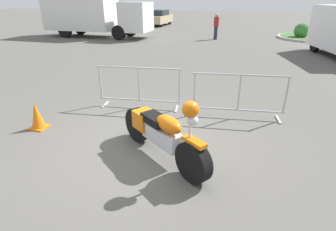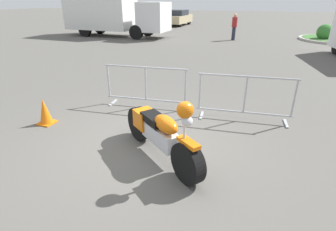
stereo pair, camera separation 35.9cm
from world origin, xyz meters
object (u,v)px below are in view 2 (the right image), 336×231
object	(u,v)px
parked_car_green	(153,18)
pedestrian	(234,26)
motorcycle	(160,133)
crowd_barrier_near	(146,86)
crowd_barrier_far	(245,98)
box_truck	(111,13)
parked_car_tan	(178,18)
traffic_cone	(45,112)
parked_car_black	(129,17)

from	to	relation	value
parked_car_green	pedestrian	size ratio (longest dim) A/B	2.44
motorcycle	crowd_barrier_near	bearing A→B (deg)	157.59
crowd_barrier_near	crowd_barrier_far	xyz separation A→B (m)	(2.47, 0.00, 0.00)
box_truck	pedestrian	bearing A→B (deg)	7.06
parked_car_tan	pedestrian	world-z (taller)	pedestrian
crowd_barrier_far	pedestrian	size ratio (longest dim) A/B	1.27
box_truck	traffic_cone	distance (m)	15.18
motorcycle	parked_car_tan	world-z (taller)	parked_car_tan
crowd_barrier_far	traffic_cone	distance (m)	4.53
crowd_barrier_far	parked_car_tan	world-z (taller)	parked_car_tan
crowd_barrier_near	traffic_cone	bearing A→B (deg)	-134.85
parked_car_green	crowd_barrier_near	bearing A→B (deg)	-156.02
motorcycle	traffic_cone	distance (m)	2.98
parked_car_tan	pedestrian	size ratio (longest dim) A/B	2.67
crowd_barrier_near	crowd_barrier_far	distance (m)	2.47
crowd_barrier_far	traffic_cone	size ratio (longest dim) A/B	3.65
crowd_barrier_near	box_truck	distance (m)	14.52
parked_car_black	parked_car_tan	size ratio (longest dim) A/B	0.91
parked_car_tan	pedestrian	bearing A→B (deg)	-140.76
box_truck	parked_car_green	xyz separation A→B (m)	(-0.89, 9.72, -0.93)
parked_car_black	parked_car_green	world-z (taller)	parked_car_green
parked_car_tan	motorcycle	bearing A→B (deg)	-161.34
parked_car_black	pedestrian	size ratio (longest dim) A/B	2.42
crowd_barrier_far	box_truck	bearing A→B (deg)	131.70
crowd_barrier_near	traffic_cone	xyz separation A→B (m)	(-1.71, -1.72, -0.26)
motorcycle	crowd_barrier_far	size ratio (longest dim) A/B	0.90
crowd_barrier_far	parked_car_green	xyz separation A→B (m)	(-11.53, 21.67, 0.15)
motorcycle	parked_car_tan	distance (m)	24.89
traffic_cone	crowd_barrier_near	bearing A→B (deg)	45.15
parked_car_green	box_truck	bearing A→B (deg)	-173.50
box_truck	parked_car_green	size ratio (longest dim) A/B	1.87
motorcycle	box_truck	size ratio (longest dim) A/B	0.25
crowd_barrier_near	parked_car_green	size ratio (longest dim) A/B	0.52
crowd_barrier_near	traffic_cone	world-z (taller)	crowd_barrier_near
parked_car_black	traffic_cone	distance (m)	25.50
motorcycle	pedestrian	distance (m)	15.06
parked_car_black	parked_car_tan	world-z (taller)	parked_car_tan
motorcycle	crowd_barrier_near	xyz separation A→B (m)	(-1.23, 2.12, 0.06)
parked_car_green	parked_car_tan	xyz separation A→B (m)	(2.86, -0.03, 0.07)
parked_car_green	motorcycle	bearing A→B (deg)	-155.31
motorcycle	parked_car_tan	size ratio (longest dim) A/B	0.43
box_truck	crowd_barrier_near	bearing A→B (deg)	-54.91
motorcycle	parked_car_green	distance (m)	25.92
motorcycle	crowd_barrier_near	distance (m)	2.45
parked_car_green	parked_car_black	bearing A→B (deg)	91.76
traffic_cone	box_truck	bearing A→B (deg)	115.29
crowd_barrier_far	parked_car_green	bearing A→B (deg)	118.02
parked_car_green	pedestrian	world-z (taller)	pedestrian
parked_car_black	parked_car_green	distance (m)	2.86
crowd_barrier_near	parked_car_tan	world-z (taller)	parked_car_tan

